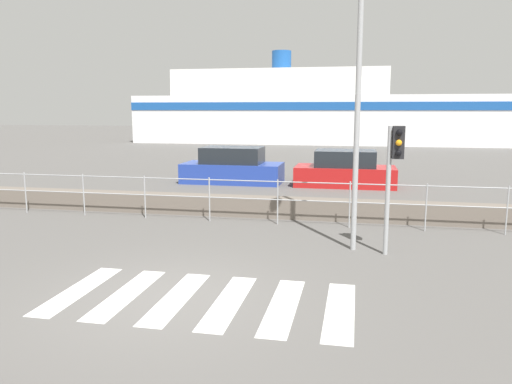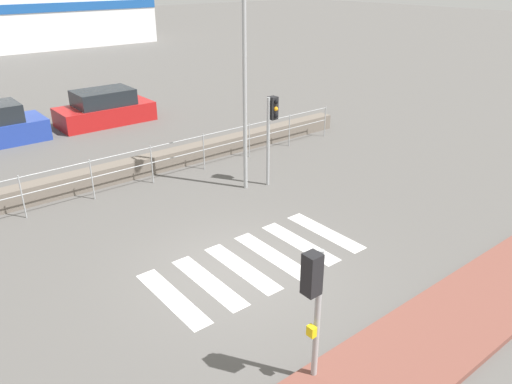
{
  "view_description": "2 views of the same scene",
  "coord_description": "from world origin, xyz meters",
  "px_view_note": "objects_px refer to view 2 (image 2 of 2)",
  "views": [
    {
      "loc": [
        3.04,
        -7.51,
        3.12
      ],
      "look_at": [
        1.11,
        2.0,
        1.5
      ],
      "focal_mm": 35.0,
      "sensor_mm": 36.0,
      "label": 1
    },
    {
      "loc": [
        -5.61,
        -7.7,
        6.2
      ],
      "look_at": [
        1.38,
        1.0,
        1.2
      ],
      "focal_mm": 35.0,
      "sensor_mm": 36.0,
      "label": 2
    }
  ],
  "objects_px": {
    "traffic_light_far": "(271,121)",
    "streetlamp": "(248,53)",
    "traffic_light_near": "(313,291)",
    "parked_car_red": "(105,109)"
  },
  "relations": [
    {
      "from": "traffic_light_far",
      "to": "parked_car_red",
      "type": "distance_m",
      "value": 9.91
    },
    {
      "from": "traffic_light_far",
      "to": "parked_car_red",
      "type": "height_order",
      "value": "traffic_light_far"
    },
    {
      "from": "traffic_light_far",
      "to": "parked_car_red",
      "type": "bearing_deg",
      "value": 97.2
    },
    {
      "from": "streetlamp",
      "to": "parked_car_red",
      "type": "relative_size",
      "value": 1.67
    },
    {
      "from": "traffic_light_near",
      "to": "streetlamp",
      "type": "distance_m",
      "value": 8.25
    },
    {
      "from": "streetlamp",
      "to": "parked_car_red",
      "type": "bearing_deg",
      "value": 92.58
    },
    {
      "from": "traffic_light_near",
      "to": "traffic_light_far",
      "type": "relative_size",
      "value": 0.89
    },
    {
      "from": "traffic_light_far",
      "to": "streetlamp",
      "type": "relative_size",
      "value": 0.41
    },
    {
      "from": "traffic_light_near",
      "to": "traffic_light_far",
      "type": "xyz_separation_m",
      "value": [
        4.87,
        6.7,
        0.25
      ]
    },
    {
      "from": "traffic_light_near",
      "to": "traffic_light_far",
      "type": "distance_m",
      "value": 8.28
    }
  ]
}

